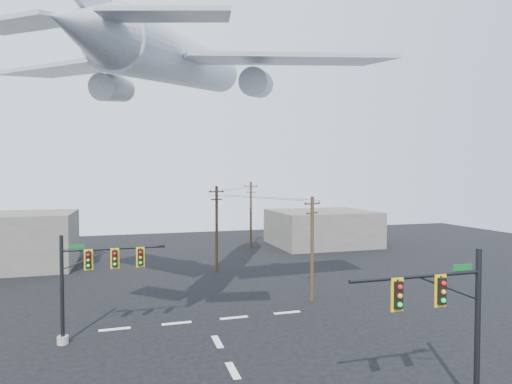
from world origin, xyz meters
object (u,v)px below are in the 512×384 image
object	(u,v)px
signal_mast_far	(89,281)
utility_pole_b	(217,227)
utility_pole_a	(312,247)
airliner	(184,63)
utility_pole_c	(251,213)
signal_mast_near	(453,327)

from	to	relation	value
signal_mast_far	utility_pole_b	bearing A→B (deg)	56.17
utility_pole_a	airliner	distance (m)	16.98
airliner	signal_mast_far	bearing A→B (deg)	141.53
utility_pole_c	utility_pole_b	bearing A→B (deg)	-99.91
signal_mast_near	signal_mast_far	distance (m)	19.88
signal_mast_near	utility_pole_a	distance (m)	16.83
utility_pole_c	signal_mast_far	bearing A→B (deg)	-102.79
signal_mast_far	utility_pole_c	distance (m)	36.22
signal_mast_near	airliner	size ratio (longest dim) A/B	0.24
utility_pole_a	utility_pole_b	bearing A→B (deg)	90.89
signal_mast_far	utility_pole_b	xyz separation A→B (m)	(11.12, 16.59, 1.04)
airliner	utility_pole_a	bearing A→B (deg)	-59.05
signal_mast_far	airliner	xyz separation A→B (m)	(6.09, 2.96, 14.22)
signal_mast_far	airliner	bearing A→B (deg)	25.94
airliner	utility_pole_b	bearing A→B (deg)	5.34
signal_mast_far	utility_pole_b	distance (m)	19.99
utility_pole_b	utility_pole_a	bearing A→B (deg)	-92.59
signal_mast_far	airliner	world-z (taller)	airliner
signal_mast_near	utility_pole_b	xyz separation A→B (m)	(-4.04, 29.44, 1.01)
utility_pole_b	airliner	size ratio (longest dim) A/B	0.31
utility_pole_b	utility_pole_c	bearing A→B (deg)	36.50
utility_pole_b	airliner	distance (m)	19.62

